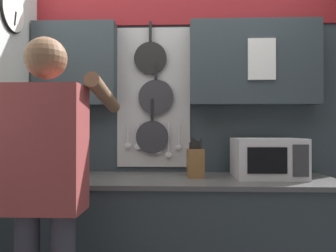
{
  "coord_description": "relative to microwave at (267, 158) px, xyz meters",
  "views": [
    {
      "loc": [
        0.04,
        -2.27,
        1.25
      ],
      "look_at": [
        -0.05,
        0.22,
        1.27
      ],
      "focal_mm": 35.0,
      "sensor_mm": 36.0,
      "label": 1
    }
  ],
  "objects": [
    {
      "name": "base_cabinet_counter",
      "position": [
        -0.65,
        -0.05,
        -0.59
      ],
      "size": [
        2.22,
        0.67,
        0.91
      ],
      "color": "#2D383D",
      "rests_on": "ground_plane"
    },
    {
      "name": "person",
      "position": [
        -1.28,
        -0.71,
        -0.03
      ],
      "size": [
        0.54,
        0.67,
        1.7
      ],
      "color": "#383842",
      "rests_on": "ground_plane"
    },
    {
      "name": "utensil_crock",
      "position": [
        -1.5,
        0.0,
        -0.06
      ],
      "size": [
        0.11,
        0.11,
        0.33
      ],
      "color": "white",
      "rests_on": "base_cabinet_counter"
    },
    {
      "name": "knife_block",
      "position": [
        -0.5,
        0.0,
        -0.03
      ],
      "size": [
        0.12,
        0.16,
        0.28
      ],
      "color": "brown",
      "rests_on": "base_cabinet_counter"
    },
    {
      "name": "back_wall_unit",
      "position": [
        -0.63,
        0.26,
        0.44
      ],
      "size": [
        2.79,
        0.22,
        2.51
      ],
      "color": "#2D383D",
      "rests_on": "ground_plane"
    },
    {
      "name": "microwave",
      "position": [
        0.0,
        0.0,
        0.0
      ],
      "size": [
        0.46,
        0.4,
        0.27
      ],
      "color": "silver",
      "rests_on": "base_cabinet_counter"
    }
  ]
}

